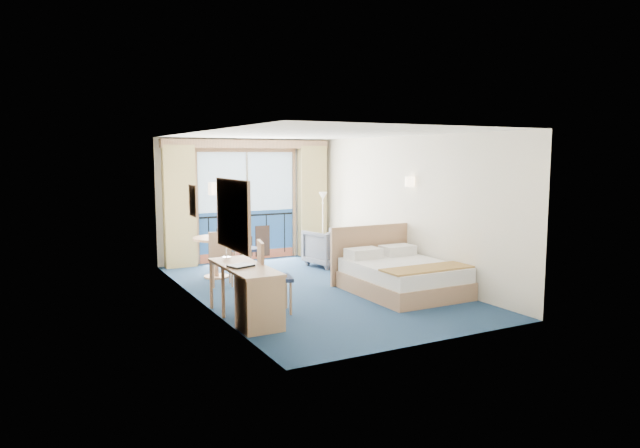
{
  "coord_description": "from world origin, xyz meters",
  "views": [
    {
      "loc": [
        -4.47,
        -8.72,
        2.34
      ],
      "look_at": [
        0.24,
        0.2,
        1.12
      ],
      "focal_mm": 32.0,
      "sensor_mm": 36.0,
      "label": 1
    }
  ],
  "objects": [
    {
      "name": "room_walls",
      "position": [
        0.0,
        0.0,
        1.78
      ],
      "size": [
        4.04,
        6.54,
        2.72
      ],
      "color": "white",
      "rests_on": "ground"
    },
    {
      "name": "bed",
      "position": [
        1.21,
        -0.92,
        0.3
      ],
      "size": [
        1.69,
        2.01,
        1.06
      ],
      "color": "tan",
      "rests_on": "ground"
    },
    {
      "name": "desk",
      "position": [
        -1.7,
        -1.63,
        0.43
      ],
      "size": [
        0.57,
        1.66,
        0.78
      ],
      "color": "tan",
      "rests_on": "ground"
    },
    {
      "name": "desk_chair",
      "position": [
        -1.27,
        -1.05,
        0.61
      ],
      "size": [
        0.57,
        0.57,
        1.08
      ],
      "rotation": [
        0.0,
        0.0,
        1.33
      ],
      "color": "#1E2947",
      "rests_on": "ground"
    },
    {
      "name": "floor",
      "position": [
        0.0,
        0.0,
        0.0
      ],
      "size": [
        6.5,
        6.5,
        0.0
      ],
      "primitive_type": "plane",
      "color": "navy",
      "rests_on": "ground"
    },
    {
      "name": "round_table",
      "position": [
        -1.21,
        1.73,
        0.59
      ],
      "size": [
        0.87,
        0.87,
        0.78
      ],
      "color": "tan",
      "rests_on": "ground"
    },
    {
      "name": "wall_print",
      "position": [
        -1.97,
        0.45,
        1.6
      ],
      "size": [
        0.04,
        0.42,
        0.52
      ],
      "color": "tan",
      "rests_on": "room_walls"
    },
    {
      "name": "curtain_left",
      "position": [
        -1.55,
        3.07,
        1.28
      ],
      "size": [
        0.65,
        0.22,
        2.55
      ],
      "primitive_type": "cube",
      "color": "tan",
      "rests_on": "room_walls"
    },
    {
      "name": "nightstand",
      "position": [
        1.77,
        0.29,
        0.28
      ],
      "size": [
        0.43,
        0.41,
        0.56
      ],
      "primitive_type": "cube",
      "color": "tan",
      "rests_on": "ground"
    },
    {
      "name": "balcony_door",
      "position": [
        -0.01,
        3.22,
        1.14
      ],
      "size": [
        2.36,
        0.03,
        2.52
      ],
      "color": "navy",
      "rests_on": "room_walls"
    },
    {
      "name": "armchair",
      "position": [
        1.26,
        1.74,
        0.39
      ],
      "size": [
        0.99,
        1.01,
        0.78
      ],
      "primitive_type": "imported",
      "rotation": [
        0.0,
        0.0,
        3.34
      ],
      "color": "#4E535F",
      "rests_on": "ground"
    },
    {
      "name": "floor_lamp",
      "position": [
        1.62,
        2.68,
        1.14
      ],
      "size": [
        0.21,
        0.21,
        1.51
      ],
      "color": "silver",
      "rests_on": "ground"
    },
    {
      "name": "desk_lamp",
      "position": [
        -1.78,
        -0.61,
        1.14
      ],
      "size": [
        0.13,
        0.13,
        0.49
      ],
      "color": "silver",
      "rests_on": "desk"
    },
    {
      "name": "pelmet",
      "position": [
        0.0,
        3.1,
        2.58
      ],
      "size": [
        3.8,
        0.25,
        0.18
      ],
      "primitive_type": "cube",
      "color": "tan",
      "rests_on": "room_walls"
    },
    {
      "name": "mirror",
      "position": [
        -1.97,
        -1.5,
        1.55
      ],
      "size": [
        0.05,
        1.25,
        0.95
      ],
      "color": "tan",
      "rests_on": "room_walls"
    },
    {
      "name": "sconce_left",
      "position": [
        -1.94,
        -0.6,
        1.85
      ],
      "size": [
        0.18,
        0.18,
        0.18
      ],
      "primitive_type": "cylinder",
      "color": "beige",
      "rests_on": "room_walls"
    },
    {
      "name": "phone",
      "position": [
        1.72,
        0.31,
        0.6
      ],
      "size": [
        0.19,
        0.16,
        0.07
      ],
      "primitive_type": "cube",
      "rotation": [
        0.0,
        0.0,
        0.23
      ],
      "color": "beige",
      "rests_on": "nightstand"
    },
    {
      "name": "curtain_right",
      "position": [
        1.55,
        3.07,
        1.28
      ],
      "size": [
        0.65,
        0.22,
        2.55
      ],
      "primitive_type": "cube",
      "color": "tan",
      "rests_on": "room_walls"
    },
    {
      "name": "sconce_right",
      "position": [
        1.94,
        -0.15,
        1.85
      ],
      "size": [
        0.18,
        0.18,
        0.18
      ],
      "primitive_type": "cylinder",
      "color": "beige",
      "rests_on": "room_walls"
    },
    {
      "name": "table_chair_b",
      "position": [
        -1.32,
        1.09,
        0.54
      ],
      "size": [
        0.49,
        0.49,
        0.95
      ],
      "rotation": [
        0.0,
        0.0,
        -0.2
      ],
      "color": "#1E2947",
      "rests_on": "ground"
    },
    {
      "name": "folder",
      "position": [
        -1.78,
        -1.23,
        0.79
      ],
      "size": [
        0.39,
        0.33,
        0.03
      ],
      "primitive_type": "cube",
      "rotation": [
        0.0,
        0.0,
        0.32
      ],
      "color": "black",
      "rests_on": "desk"
    },
    {
      "name": "table_chair_a",
      "position": [
        -0.71,
        1.61,
        0.6
      ],
      "size": [
        0.54,
        0.53,
        1.07
      ],
      "rotation": [
        0.0,
        0.0,
        1.74
      ],
      "color": "#1E2947",
      "rests_on": "ground"
    }
  ]
}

